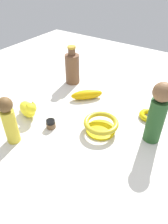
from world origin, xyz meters
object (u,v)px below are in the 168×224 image
Objects in this scene: bowl at (101,125)px; cat_figurine at (28,109)px; bangle at (149,115)px; person_figure_child at (158,112)px; banana at (87,95)px; person_figure_adult at (9,120)px; bottle_tall at (72,68)px; nail_polish_jar at (51,124)px.

cat_figurine is at bearing 17.03° from bowl.
bangle is 0.18m from person_figure_child.
banana is at bearing -117.01° from cat_figurine.
person_figure_adult is at bearing 48.39° from bangle.
bottle_tall is at bearing -37.95° from bowl.
person_figure_child reaches higher than bottle_tall.
banana is at bearing -99.94° from person_figure_adult.
person_figure_child is 6.30× the size of nail_polish_jar.
nail_polish_jar is 0.13m from cat_figurine.
nail_polish_jar is (-0.07, -0.14, -0.08)m from person_figure_adult.
bangle is 0.53m from cat_figurine.
cat_figurine is (0.13, 0.26, 0.02)m from banana.
bowl is 0.33m from cat_figurine.
bangle is at bearing 171.45° from bottle_tall.
banana is 0.27m from nail_polish_jar.
bottle_tall is 2.37× the size of bangle.
bangle is at bearing -124.40° from bowl.
bowl is at bearing -162.97° from cat_figurine.
cat_figurine is (-0.03, 0.36, -0.05)m from bottle_tall.
cat_figurine is at bearing 18.40° from person_figure_child.
person_figure_adult reaches higher than cat_figurine.
person_figure_adult is (0.07, 0.40, 0.08)m from banana.
nail_polish_jar is at bearing 24.63° from person_figure_child.
banana is 0.64× the size of person_figure_child.
bangle is 0.35× the size of person_figure_child.
person_figure_child is at bearing 113.84° from bangle.
person_figure_child reaches higher than person_figure_adult.
person_figure_child reaches higher than bowl.
bottle_tall is at bearing -8.55° from bangle.
bottle_tall is 0.83× the size of person_figure_child.
person_figure_adult is (0.25, 0.24, 0.07)m from bowl.
bangle is at bearing -147.00° from cat_figurine.
cat_figurine is (0.31, 0.10, 0.01)m from bowl.
bangle is at bearing -66.16° from person_figure_child.
person_figure_adult is at bearing 100.09° from bottle_tall.
person_figure_child is 0.54m from person_figure_adult.
bowl is 0.35m from person_figure_adult.
banana is 0.77× the size of bottle_tall.
banana is 0.30m from cat_figurine.
bottle_tall is (0.34, -0.26, 0.06)m from bowl.
person_figure_child reaches higher than nail_polish_jar.
bottle_tall reaches higher than person_figure_adult.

